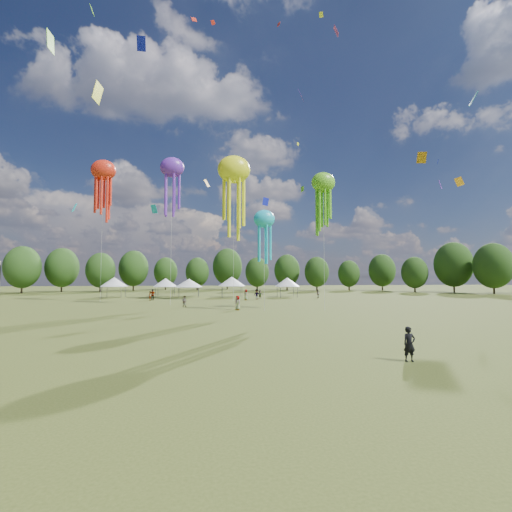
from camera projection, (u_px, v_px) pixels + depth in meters
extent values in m
plane|color=#384416|center=(240.00, 362.00, 17.02)|extent=(300.00, 300.00, 0.00)
imported|color=black|center=(409.00, 344.00, 17.23)|extent=(0.62, 0.41, 1.67)
imported|color=gray|center=(184.00, 301.00, 48.03)|extent=(0.92, 0.84, 1.54)
imported|color=gray|center=(246.00, 295.00, 62.78)|extent=(0.86, 1.06, 1.88)
imported|color=gray|center=(317.00, 294.00, 68.27)|extent=(0.78, 0.91, 1.65)
imported|color=gray|center=(257.00, 294.00, 64.57)|extent=(1.25, 0.79, 1.84)
imported|color=gray|center=(152.00, 295.00, 62.49)|extent=(1.20, 0.71, 1.91)
imported|color=gray|center=(260.00, 295.00, 66.26)|extent=(1.54, 1.05, 1.60)
imported|color=gray|center=(150.00, 296.00, 60.52)|extent=(0.44, 0.63, 1.66)
imported|color=gray|center=(238.00, 303.00, 43.89)|extent=(0.98, 1.02, 1.76)
cylinder|color=#47474C|center=(102.00, 293.00, 67.87)|extent=(0.08, 0.08, 2.12)
cylinder|color=#47474C|center=(107.00, 292.00, 71.35)|extent=(0.08, 0.08, 2.12)
cylinder|color=#47474C|center=(121.00, 293.00, 68.34)|extent=(0.08, 0.08, 2.12)
cylinder|color=#47474C|center=(125.00, 292.00, 71.83)|extent=(0.08, 0.08, 2.12)
cube|color=white|center=(114.00, 287.00, 69.91)|extent=(3.92, 3.92, 0.10)
cone|color=white|center=(114.00, 282.00, 69.97)|extent=(5.10, 5.10, 1.82)
cylinder|color=#47474C|center=(156.00, 292.00, 71.46)|extent=(0.08, 0.08, 2.00)
cylinder|color=#47474C|center=(158.00, 292.00, 74.80)|extent=(0.08, 0.08, 2.00)
cylinder|color=#47474C|center=(173.00, 292.00, 71.92)|extent=(0.08, 0.08, 2.00)
cylinder|color=#47474C|center=(174.00, 291.00, 75.26)|extent=(0.08, 0.08, 2.00)
cube|color=white|center=(165.00, 287.00, 73.42)|extent=(3.78, 3.78, 0.10)
cone|color=white|center=(165.00, 282.00, 73.48)|extent=(4.91, 4.91, 1.71)
cylinder|color=#47474C|center=(178.00, 293.00, 70.13)|extent=(0.08, 0.08, 1.94)
cylinder|color=#47474C|center=(180.00, 292.00, 73.97)|extent=(0.08, 0.08, 1.94)
cylinder|color=#47474C|center=(198.00, 293.00, 70.65)|extent=(0.08, 0.08, 1.94)
cylinder|color=#47474C|center=(199.00, 292.00, 74.50)|extent=(0.08, 0.08, 1.94)
cube|color=white|center=(189.00, 287.00, 72.37)|extent=(4.29, 4.29, 0.10)
cone|color=white|center=(189.00, 283.00, 72.42)|extent=(5.57, 5.57, 1.66)
cylinder|color=#47474C|center=(223.00, 292.00, 69.24)|extent=(0.08, 0.08, 2.17)
cylinder|color=#47474C|center=(222.00, 291.00, 73.00)|extent=(0.08, 0.08, 2.17)
cylinder|color=#47474C|center=(242.00, 292.00, 69.76)|extent=(0.08, 0.08, 2.17)
cylinder|color=#47474C|center=(240.00, 291.00, 73.51)|extent=(0.08, 0.08, 2.17)
cube|color=white|center=(232.00, 286.00, 71.44)|extent=(4.20, 4.20, 0.10)
cone|color=white|center=(232.00, 281.00, 71.50)|extent=(5.46, 5.46, 1.86)
cylinder|color=#47474C|center=(281.00, 292.00, 69.86)|extent=(0.08, 0.08, 2.07)
cylinder|color=#47474C|center=(277.00, 292.00, 73.26)|extent=(0.08, 0.08, 2.07)
cylinder|color=#47474C|center=(298.00, 292.00, 70.33)|extent=(0.08, 0.08, 2.07)
cylinder|color=#47474C|center=(293.00, 292.00, 73.72)|extent=(0.08, 0.08, 2.07)
cube|color=white|center=(287.00, 287.00, 71.85)|extent=(3.83, 3.83, 0.10)
cone|color=white|center=(287.00, 282.00, 71.91)|extent=(4.98, 4.98, 1.77)
ellipsoid|color=purple|center=(172.00, 167.00, 52.32)|extent=(3.50, 2.45, 2.98)
cylinder|color=beige|center=(171.00, 236.00, 51.73)|extent=(0.03, 0.03, 20.19)
ellipsoid|color=#FBFE1A|center=(234.00, 169.00, 61.79)|extent=(5.68, 3.98, 4.83)
cylinder|color=beige|center=(234.00, 234.00, 61.13)|extent=(0.03, 0.03, 22.73)
ellipsoid|color=#61C01F|center=(323.00, 182.00, 44.22)|extent=(2.99, 2.10, 2.55)
cylinder|color=beige|center=(324.00, 246.00, 43.76)|extent=(0.03, 0.03, 15.82)
ellipsoid|color=red|center=(103.00, 170.00, 59.46)|extent=(4.06, 2.84, 3.45)
cylinder|color=beige|center=(102.00, 235.00, 58.82)|extent=(0.03, 0.03, 21.92)
ellipsoid|color=#1AC2E3|center=(264.00, 219.00, 43.47)|extent=(2.61, 1.82, 2.22)
cylinder|color=beige|center=(264.00, 265.00, 43.15)|extent=(0.03, 0.03, 11.17)
cube|color=red|center=(194.00, 19.00, 49.91)|extent=(0.89, 0.61, 0.92)
cube|color=orange|center=(207.00, 183.00, 84.08)|extent=(1.52, 1.48, 2.12)
cube|color=#FBFE1A|center=(298.00, 144.00, 82.81)|extent=(0.56, 0.44, 0.82)
cube|color=#61C01F|center=(92.00, 10.00, 55.27)|extent=(0.51, 1.27, 1.48)
cube|color=#171FCF|center=(266.00, 202.00, 57.29)|extent=(1.16, 0.30, 1.39)
cube|color=#1AC2E3|center=(474.00, 98.00, 37.73)|extent=(0.98, 1.60, 1.56)
cube|color=#F04688|center=(336.00, 31.00, 59.85)|extent=(1.09, 1.25, 1.65)
cube|color=red|center=(213.00, 22.00, 72.49)|extent=(1.02, 0.12, 1.16)
cube|color=orange|center=(459.00, 182.00, 58.26)|extent=(1.45, 0.65, 1.77)
cube|color=#FBFE1A|center=(98.00, 93.00, 45.36)|extent=(0.86, 1.92, 2.50)
cube|color=#61C01F|center=(51.00, 42.00, 31.66)|extent=(0.18, 1.38, 1.76)
cube|color=#171FCF|center=(141.00, 44.00, 58.82)|extent=(1.65, 1.87, 2.46)
cube|color=#1AC2E3|center=(154.00, 209.00, 87.39)|extent=(1.86, 1.67, 2.03)
cube|color=purple|center=(301.00, 96.00, 69.77)|extent=(1.30, 2.38, 2.48)
cube|color=orange|center=(422.00, 158.00, 70.18)|extent=(1.50, 1.48, 2.49)
cube|color=#FBFE1A|center=(321.00, 15.00, 68.14)|extent=(0.97, 0.45, 1.09)
cube|color=#61C01F|center=(302.00, 189.00, 84.98)|extent=(0.53, 1.22, 1.51)
cube|color=#171FCF|center=(438.00, 162.00, 56.48)|extent=(0.45, 0.68, 0.79)
cube|color=#1AC2E3|center=(74.00, 208.00, 66.91)|extent=(0.93, 1.75, 1.92)
cube|color=#F04688|center=(229.00, 208.00, 73.76)|extent=(0.71, 0.96, 1.38)
cube|color=purple|center=(440.00, 185.00, 53.39)|extent=(1.11, 0.81, 1.52)
cube|color=red|center=(279.00, 24.00, 70.17)|extent=(0.56, 0.80, 0.94)
cylinder|color=#38281C|center=(22.00, 287.00, 88.09)|extent=(0.44, 0.44, 3.36)
ellipsoid|color=#224015|center=(22.00, 267.00, 88.37)|extent=(8.40, 8.40, 10.51)
cylinder|color=#38281C|center=(62.00, 286.00, 96.19)|extent=(0.44, 0.44, 3.41)
ellipsoid|color=#224015|center=(62.00, 268.00, 96.48)|extent=(8.53, 8.53, 10.66)
cylinder|color=#38281C|center=(100.00, 286.00, 97.08)|extent=(0.44, 0.44, 3.07)
ellipsoid|color=#224015|center=(101.00, 270.00, 97.34)|extent=(7.66, 7.66, 9.58)
cylinder|color=#38281C|center=(133.00, 285.00, 106.27)|extent=(0.44, 0.44, 3.43)
ellipsoid|color=#224015|center=(134.00, 268.00, 106.56)|extent=(8.58, 8.58, 10.73)
cylinder|color=#38281C|center=(166.00, 285.00, 113.00)|extent=(0.44, 0.44, 2.95)
ellipsoid|color=#224015|center=(166.00, 272.00, 113.25)|extent=(7.37, 7.37, 9.21)
cylinder|color=#38281C|center=(197.00, 285.00, 110.50)|extent=(0.44, 0.44, 2.89)
ellipsoid|color=#224015|center=(197.00, 272.00, 110.74)|extent=(7.23, 7.23, 9.04)
cylinder|color=#38281C|center=(227.00, 283.00, 116.20)|extent=(0.44, 0.44, 3.84)
ellipsoid|color=#224015|center=(227.00, 267.00, 116.53)|extent=(9.60, 9.60, 11.99)
cylinder|color=#38281C|center=(257.00, 286.00, 106.36)|extent=(0.44, 0.44, 2.84)
ellipsoid|color=#224015|center=(257.00, 272.00, 106.60)|extent=(7.11, 7.11, 8.89)
cylinder|color=#38281C|center=(287.00, 285.00, 110.25)|extent=(0.44, 0.44, 3.16)
ellipsoid|color=#224015|center=(287.00, 270.00, 110.52)|extent=(7.91, 7.91, 9.88)
cylinder|color=#38281C|center=(317.00, 286.00, 105.61)|extent=(0.44, 0.44, 2.88)
ellipsoid|color=#224015|center=(317.00, 272.00, 105.85)|extent=(7.21, 7.21, 9.01)
cylinder|color=#38281C|center=(349.00, 286.00, 108.99)|extent=(0.44, 0.44, 2.63)
ellipsoid|color=#224015|center=(349.00, 274.00, 109.22)|extent=(6.57, 6.57, 8.22)
cylinder|color=#38281C|center=(382.00, 285.00, 106.75)|extent=(0.44, 0.44, 3.13)
ellipsoid|color=#224015|center=(382.00, 270.00, 107.01)|extent=(7.81, 7.81, 9.77)
cylinder|color=#38281C|center=(415.00, 287.00, 95.37)|extent=(0.44, 0.44, 2.72)
ellipsoid|color=#224015|center=(415.00, 272.00, 95.60)|extent=(6.80, 6.80, 8.50)
cylinder|color=#38281C|center=(454.00, 285.00, 93.80)|extent=(0.44, 0.44, 3.81)
ellipsoid|color=#224015|center=(453.00, 264.00, 94.12)|extent=(9.52, 9.52, 11.90)
cylinder|color=#38281C|center=(494.00, 287.00, 85.25)|extent=(0.44, 0.44, 3.51)
ellipsoid|color=#224015|center=(493.00, 266.00, 85.55)|extent=(8.78, 8.78, 10.97)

